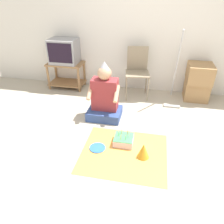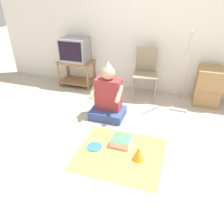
{
  "view_description": "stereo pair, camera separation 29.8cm",
  "coord_description": "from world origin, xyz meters",
  "px_view_note": "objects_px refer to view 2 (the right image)",
  "views": [
    {
      "loc": [
        0.24,
        -2.04,
        1.88
      ],
      "look_at": [
        -0.27,
        0.47,
        0.35
      ],
      "focal_mm": 35.0,
      "sensor_mm": 36.0,
      "label": 1
    },
    {
      "loc": [
        0.52,
        -1.96,
        1.88
      ],
      "look_at": [
        -0.27,
        0.47,
        0.35
      ],
      "focal_mm": 35.0,
      "sensor_mm": 36.0,
      "label": 2
    }
  ],
  "objects_px": {
    "tv": "(75,50)",
    "dust_mop": "(182,87)",
    "folding_chair": "(146,70)",
    "cardboard_box_stack": "(208,86)",
    "party_hat_blue": "(139,153)",
    "person_seated": "(108,98)",
    "paper_plate": "(95,147)",
    "birthday_cake": "(122,141)"
  },
  "relations": [
    {
      "from": "folding_chair",
      "to": "person_seated",
      "type": "bearing_deg",
      "value": -114.25
    },
    {
      "from": "birthday_cake",
      "to": "paper_plate",
      "type": "relative_size",
      "value": 1.23
    },
    {
      "from": "party_hat_blue",
      "to": "paper_plate",
      "type": "bearing_deg",
      "value": 175.52
    },
    {
      "from": "dust_mop",
      "to": "party_hat_blue",
      "type": "distance_m",
      "value": 1.59
    },
    {
      "from": "person_seated",
      "to": "dust_mop",
      "type": "bearing_deg",
      "value": 31.71
    },
    {
      "from": "dust_mop",
      "to": "party_hat_blue",
      "type": "bearing_deg",
      "value": -104.6
    },
    {
      "from": "party_hat_blue",
      "to": "paper_plate",
      "type": "distance_m",
      "value": 0.61
    },
    {
      "from": "tv",
      "to": "dust_mop",
      "type": "height_order",
      "value": "dust_mop"
    },
    {
      "from": "birthday_cake",
      "to": "party_hat_blue",
      "type": "xyz_separation_m",
      "value": [
        0.28,
        -0.22,
        0.05
      ]
    },
    {
      "from": "folding_chair",
      "to": "tv",
      "type": "bearing_deg",
      "value": 176.67
    },
    {
      "from": "cardboard_box_stack",
      "to": "paper_plate",
      "type": "distance_m",
      "value": 2.27
    },
    {
      "from": "folding_chair",
      "to": "person_seated",
      "type": "distance_m",
      "value": 1.01
    },
    {
      "from": "tv",
      "to": "dust_mop",
      "type": "distance_m",
      "value": 2.15
    },
    {
      "from": "folding_chair",
      "to": "person_seated",
      "type": "height_order",
      "value": "person_seated"
    },
    {
      "from": "dust_mop",
      "to": "person_seated",
      "type": "height_order",
      "value": "dust_mop"
    },
    {
      "from": "dust_mop",
      "to": "person_seated",
      "type": "xyz_separation_m",
      "value": [
        -1.07,
        -0.66,
        -0.07
      ]
    },
    {
      "from": "person_seated",
      "to": "folding_chair",
      "type": "bearing_deg",
      "value": 65.75
    },
    {
      "from": "tv",
      "to": "cardboard_box_stack",
      "type": "bearing_deg",
      "value": -1.06
    },
    {
      "from": "folding_chair",
      "to": "cardboard_box_stack",
      "type": "bearing_deg",
      "value": 1.88
    },
    {
      "from": "cardboard_box_stack",
      "to": "paper_plate",
      "type": "relative_size",
      "value": 3.19
    },
    {
      "from": "dust_mop",
      "to": "paper_plate",
      "type": "relative_size",
      "value": 6.24
    },
    {
      "from": "person_seated",
      "to": "birthday_cake",
      "type": "distance_m",
      "value": 0.79
    },
    {
      "from": "folding_chair",
      "to": "cardboard_box_stack",
      "type": "relative_size",
      "value": 1.36
    },
    {
      "from": "folding_chair",
      "to": "person_seated",
      "type": "relative_size",
      "value": 0.99
    },
    {
      "from": "dust_mop",
      "to": "birthday_cake",
      "type": "xyz_separation_m",
      "value": [
        -0.67,
        -1.29,
        -0.33
      ]
    },
    {
      "from": "person_seated",
      "to": "party_hat_blue",
      "type": "bearing_deg",
      "value": -51.27
    },
    {
      "from": "tv",
      "to": "party_hat_blue",
      "type": "distance_m",
      "value": 2.58
    },
    {
      "from": "tv",
      "to": "cardboard_box_stack",
      "type": "xyz_separation_m",
      "value": [
        2.52,
        -0.05,
        -0.39
      ]
    },
    {
      "from": "dust_mop",
      "to": "paper_plate",
      "type": "bearing_deg",
      "value": -124.1
    },
    {
      "from": "folding_chair",
      "to": "paper_plate",
      "type": "bearing_deg",
      "value": -100.76
    },
    {
      "from": "dust_mop",
      "to": "person_seated",
      "type": "bearing_deg",
      "value": -148.29
    },
    {
      "from": "person_seated",
      "to": "paper_plate",
      "type": "distance_m",
      "value": 0.86
    },
    {
      "from": "person_seated",
      "to": "birthday_cake",
      "type": "bearing_deg",
      "value": -57.25
    },
    {
      "from": "paper_plate",
      "to": "folding_chair",
      "type": "bearing_deg",
      "value": 79.24
    },
    {
      "from": "tv",
      "to": "person_seated",
      "type": "distance_m",
      "value": 1.48
    },
    {
      "from": "folding_chair",
      "to": "cardboard_box_stack",
      "type": "distance_m",
      "value": 1.11
    },
    {
      "from": "folding_chair",
      "to": "birthday_cake",
      "type": "xyz_separation_m",
      "value": [
        -0.0,
        -1.52,
        -0.47
      ]
    },
    {
      "from": "cardboard_box_stack",
      "to": "paper_plate",
      "type": "bearing_deg",
      "value": -129.31
    },
    {
      "from": "birthday_cake",
      "to": "person_seated",
      "type": "bearing_deg",
      "value": 122.75
    },
    {
      "from": "dust_mop",
      "to": "birthday_cake",
      "type": "bearing_deg",
      "value": -117.53
    },
    {
      "from": "tv",
      "to": "party_hat_blue",
      "type": "bearing_deg",
      "value": -47.12
    },
    {
      "from": "folding_chair",
      "to": "party_hat_blue",
      "type": "height_order",
      "value": "folding_chair"
    }
  ]
}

